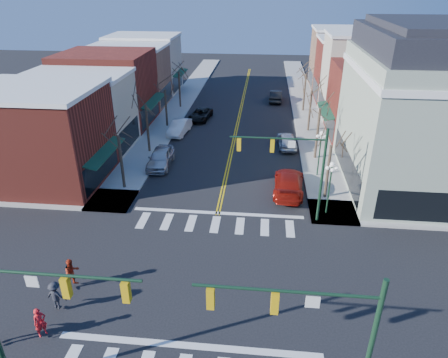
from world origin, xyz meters
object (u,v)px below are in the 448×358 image
(lamppost_corner, at_px, (330,179))
(pedestrian_dark_b, at_px, (56,295))
(car_right_near, at_px, (289,183))
(pedestrian_red_a, at_px, (40,322))
(car_left_mid, at_px, (180,127))
(car_right_mid, at_px, (287,140))
(victorian_corner, at_px, (431,109))
(car_left_near, at_px, (161,158))
(car_left_far, at_px, (200,115))
(lamppost_midblock, at_px, (320,146))
(pedestrian_red_b, at_px, (72,273))
(car_right_far, at_px, (276,96))

(lamppost_corner, xyz_separation_m, pedestrian_dark_b, (-15.61, -11.44, -1.97))
(car_right_near, distance_m, pedestrian_red_a, 20.90)
(car_left_mid, xyz_separation_m, car_right_mid, (12.11, -2.90, 0.01))
(victorian_corner, distance_m, car_left_mid, 25.76)
(car_left_near, bearing_deg, victorian_corner, -4.40)
(car_left_mid, height_order, pedestrian_red_a, pedestrian_red_a)
(car_left_far, distance_m, pedestrian_red_a, 34.91)
(lamppost_midblock, xyz_separation_m, pedestrian_dark_b, (-15.61, -17.94, -1.97))
(car_right_mid, distance_m, pedestrian_red_b, 26.44)
(lamppost_corner, relative_size, car_left_mid, 0.91)
(car_left_near, xyz_separation_m, car_right_mid, (12.11, 6.04, -0.07))
(pedestrian_red_b, bearing_deg, victorian_corner, -22.74)
(lamppost_corner, xyz_separation_m, pedestrian_red_a, (-15.50, -13.29, -1.99))
(car_right_mid, height_order, pedestrian_red_a, pedestrian_red_a)
(car_right_mid, xyz_separation_m, pedestrian_red_a, (-13.01, -26.61, 0.18))
(car_right_near, distance_m, car_right_mid, 10.07)
(car_left_far, distance_m, car_right_far, 13.49)
(pedestrian_red_a, height_order, pedestrian_dark_b, pedestrian_dark_b)
(victorian_corner, height_order, car_right_near, victorian_corner)
(car_right_far, bearing_deg, pedestrian_dark_b, 77.29)
(victorian_corner, xyz_separation_m, car_left_near, (-22.90, 1.28, -5.80))
(car_left_near, height_order, car_right_mid, car_left_near)
(victorian_corner, relative_size, car_right_near, 2.41)
(pedestrian_red_a, bearing_deg, lamppost_midblock, -0.66)
(car_right_near, height_order, car_right_far, car_right_near)
(lamppost_corner, bearing_deg, car_right_far, 96.26)
(pedestrian_red_a, relative_size, pedestrian_red_b, 0.90)
(car_right_mid, bearing_deg, car_left_near, 22.11)
(car_left_far, height_order, car_right_mid, car_right_mid)
(lamppost_corner, xyz_separation_m, lamppost_midblock, (0.00, 6.50, 0.00))
(lamppost_midblock, distance_m, car_right_near, 4.73)
(car_right_near, height_order, pedestrian_red_b, pedestrian_red_b)
(car_right_mid, bearing_deg, lamppost_midblock, 105.68)
(car_right_near, height_order, car_right_mid, car_right_near)
(car_right_far, xyz_separation_m, pedestrian_red_a, (-12.10, -44.29, 0.17))
(pedestrian_red_b, bearing_deg, car_right_mid, 4.39)
(car_left_mid, bearing_deg, pedestrian_red_a, -85.34)
(pedestrian_red_a, bearing_deg, car_left_near, 34.90)
(car_left_mid, height_order, pedestrian_dark_b, pedestrian_dark_b)
(car_right_near, xyz_separation_m, pedestrian_dark_b, (-12.89, -14.70, 0.13))
(victorian_corner, bearing_deg, lamppost_corner, -144.14)
(car_left_near, distance_m, car_right_far, 26.23)
(lamppost_corner, distance_m, pedestrian_red_a, 20.51)
(car_right_mid, relative_size, pedestrian_red_a, 2.82)
(car_right_near, bearing_deg, car_right_far, -84.95)
(victorian_corner, height_order, car_right_far, victorian_corner)
(lamppost_midblock, relative_size, car_right_near, 0.73)
(car_left_far, relative_size, car_right_far, 0.99)
(car_left_near, relative_size, pedestrian_dark_b, 3.01)
(lamppost_midblock, height_order, car_right_mid, lamppost_midblock)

